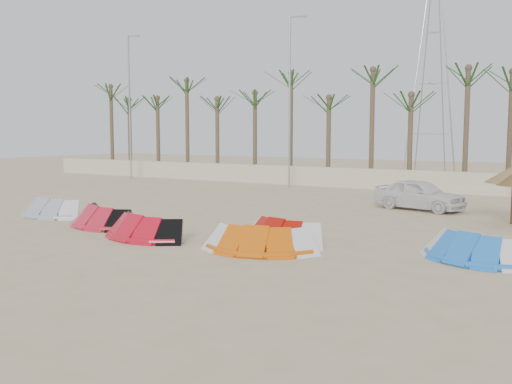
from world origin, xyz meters
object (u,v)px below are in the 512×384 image
Objects in this scene: kite_red_left at (106,215)px; kite_red_right at (284,230)px; kite_orange at (264,237)px; kite_blue at (473,246)px; kite_grey at (55,206)px; car at (419,194)px; kite_red_mid at (149,225)px.

kite_red_left is 1.12× the size of kite_red_right.
kite_red_right is 0.92× the size of kite_orange.
kite_red_right is 0.99× the size of kite_blue.
kite_orange is (0.15, -1.56, 0.00)m from kite_red_right.
kite_grey is at bearing 172.04° from kite_orange.
car reaches higher than kite_grey.
kite_orange is at bearing -7.96° from kite_grey.
kite_red_mid is at bearing -159.57° from kite_red_right.
kite_blue is at bearing 11.37° from kite_red_mid.
kite_red_right is at bearing 95.60° from kite_orange.
kite_grey is at bearing 142.11° from car.
kite_red_left is at bearing -10.45° from kite_grey.
car reaches higher than kite_orange.
kite_red_left is at bearing 162.10° from kite_red_mid.
kite_orange is 0.88× the size of car.
car is at bearing 62.86° from kite_red_mid.
kite_orange is (11.52, -1.61, 0.00)m from kite_grey.
kite_red_right and kite_orange have the same top height.
kite_red_mid and kite_orange have the same top height.
kite_red_mid is 4.74m from kite_red_right.
kite_red_right is at bearing 4.98° from kite_red_left.
kite_grey is 3.89m from kite_red_left.
kite_grey is 1.00× the size of kite_blue.
kite_red_mid and kite_red_right have the same top height.
kite_grey and kite_blue have the same top height.
kite_red_left is 0.91× the size of car.
kite_red_mid is at bearing -17.90° from kite_red_left.
kite_red_left is 7.75m from kite_orange.
kite_red_left is at bearing -175.41° from kite_blue.
kite_red_right is (4.45, 1.66, -0.00)m from kite_red_mid.
kite_orange is (4.60, 0.10, -0.00)m from kite_red_mid.
car is (1.64, 10.22, 0.31)m from kite_red_right.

